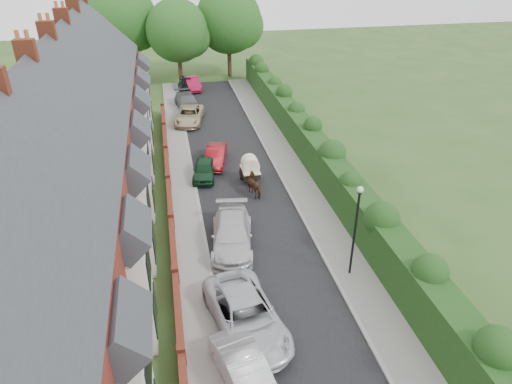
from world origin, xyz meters
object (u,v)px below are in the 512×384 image
(car_silver_a, at_px, (246,373))
(car_green, at_px, (204,169))
(horse, at_px, (256,185))
(car_red, at_px, (216,156))
(car_black, at_px, (187,83))
(car_silver_b, at_px, (246,316))
(car_beige, at_px, (189,115))
(lamppost, at_px, (356,221))
(car_white, at_px, (232,234))
(car_grey, at_px, (187,102))
(horse_cart, at_px, (250,167))

(car_silver_a, relative_size, car_green, 1.15)
(horse, bearing_deg, car_silver_a, 57.86)
(car_red, bearing_deg, car_black, 106.01)
(car_silver_b, xyz_separation_m, car_green, (-0.29, 14.80, -0.16))
(car_green, bearing_deg, car_beige, 102.24)
(car_silver_a, xyz_separation_m, car_red, (1.29, 19.65, -0.06))
(lamppost, relative_size, car_beige, 1.03)
(car_white, relative_size, horse, 3.13)
(car_white, height_order, horse, car_white)
(horse, bearing_deg, car_silver_b, 57.29)
(car_beige, bearing_deg, lamppost, -62.47)
(car_black, bearing_deg, car_beige, -89.97)
(car_green, height_order, car_black, car_black)
(car_silver_b, bearing_deg, horse, 66.85)
(car_silver_a, bearing_deg, horse, 62.67)
(car_grey, height_order, horse, horse)
(car_grey, xyz_separation_m, horse_cart, (3.23, -16.21, 0.41))
(car_red, distance_m, horse_cart, 3.94)
(lamppost, distance_m, car_red, 15.32)
(car_green, distance_m, car_grey, 14.85)
(car_white, height_order, car_grey, car_white)
(car_white, xyz_separation_m, horse_cart, (2.42, 7.24, 0.34))
(car_beige, bearing_deg, car_black, 99.37)
(car_beige, height_order, horse_cart, horse_cart)
(car_silver_a, bearing_deg, car_green, 74.79)
(car_black, height_order, horse, horse)
(car_grey, distance_m, horse, 18.37)
(car_white, distance_m, car_black, 29.86)
(car_red, distance_m, horse, 5.61)
(car_white, xyz_separation_m, car_beige, (-0.88, 19.65, -0.09))
(car_silver_b, relative_size, car_green, 1.53)
(car_grey, bearing_deg, car_silver_b, -96.12)
(car_silver_a, height_order, car_red, car_silver_a)
(horse, relative_size, horse_cart, 0.64)
(car_white, bearing_deg, horse_cart, 80.44)
(car_green, xyz_separation_m, horse_cart, (3.06, -1.36, 0.48))
(car_silver_b, relative_size, car_red, 1.45)
(car_silver_b, height_order, horse_cart, horse_cart)
(car_green, relative_size, horse_cart, 1.38)
(car_silver_b, bearing_deg, car_black, 80.39)
(car_silver_b, height_order, car_green, car_silver_b)
(car_silver_a, height_order, horse, horse)
(car_beige, height_order, horse, horse)
(car_silver_b, distance_m, car_grey, 29.65)
(car_silver_a, distance_m, car_beige, 28.71)
(horse, bearing_deg, car_white, 46.44)
(car_grey, bearing_deg, car_green, -96.37)
(car_silver_a, distance_m, car_green, 17.65)
(car_white, xyz_separation_m, car_black, (-0.39, 29.86, -0.06))
(car_silver_b, relative_size, car_black, 1.34)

